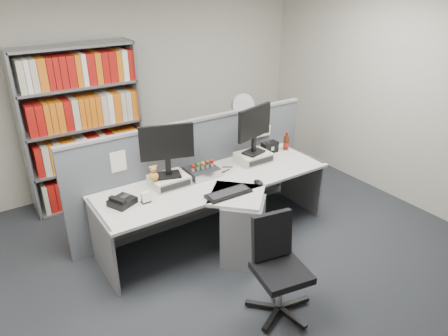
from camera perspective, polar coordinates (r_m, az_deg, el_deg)
ground at (r=4.31m, az=4.94°, el=-14.30°), size 5.50×5.50×0.00m
room_shell at (r=3.46m, az=6.04°, el=9.27°), size 5.04×5.54×2.72m
partition at (r=4.84m, az=-3.88°, el=-0.37°), size 3.00×0.08×1.27m
desk at (r=4.43m, az=0.39°, el=-5.69°), size 2.60×1.20×0.72m
monitor_riser_left at (r=4.37m, az=-7.50°, el=-1.70°), size 0.38×0.31×0.10m
monitor_riser_right at (r=4.89m, az=4.06°, el=1.52°), size 0.38×0.31×0.10m
monitor_left at (r=4.21m, az=-7.80°, el=2.95°), size 0.53×0.24×0.56m
monitor_right at (r=4.76m, az=4.18°, el=5.75°), size 0.54×0.23×0.56m
desktop_pc at (r=4.55m, az=-3.02°, el=-0.49°), size 0.33×0.29×0.09m
figurines at (r=4.49m, az=-2.94°, el=0.53°), size 0.29×0.05×0.09m
keyboard at (r=4.16m, az=0.61°, el=-3.48°), size 0.47×0.18×0.03m
mouse at (r=4.37m, az=4.72°, el=-1.99°), size 0.08×0.12×0.05m
desk_phone at (r=4.10m, az=-13.80°, el=-4.45°), size 0.29×0.28×0.10m
desk_calendar at (r=4.08m, az=-10.65°, el=-4.05°), size 0.09×0.07×0.11m
plush_toy at (r=4.24m, az=-9.61°, el=-0.86°), size 0.10×0.10×0.17m
speaker at (r=5.15m, az=6.26°, el=2.85°), size 0.20×0.11×0.13m
cola_bottle at (r=5.25m, az=8.49°, el=3.42°), size 0.07×0.07×0.23m
shelving_unit at (r=5.44m, az=-18.74°, el=5.02°), size 1.41×0.40×2.00m
filing_cabinet at (r=6.12m, az=2.41°, el=2.30°), size 0.45×0.61×0.70m
desk_fan at (r=5.89m, az=2.53°, el=8.33°), size 0.30×0.19×0.51m
office_chair at (r=3.68m, az=7.34°, el=-12.84°), size 0.58×0.58×0.89m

